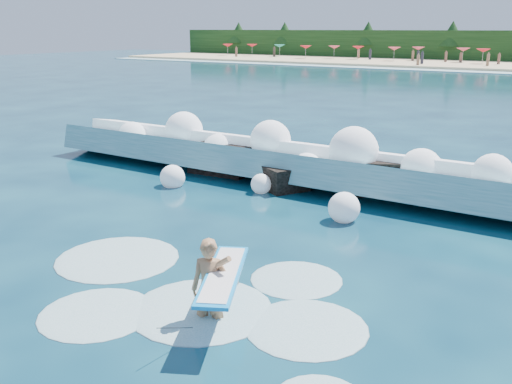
% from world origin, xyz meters
% --- Properties ---
extents(ground, '(200.00, 200.00, 0.00)m').
position_xyz_m(ground, '(0.00, 0.00, 0.00)').
color(ground, '#07243A').
rests_on(ground, ground).
extents(breaking_wave, '(20.01, 3.05, 1.72)m').
position_xyz_m(breaking_wave, '(-1.00, 7.49, 0.60)').
color(breaking_wave, teal).
rests_on(breaking_wave, ground).
extents(rock_cluster, '(8.12, 3.32, 1.35)m').
position_xyz_m(rock_cluster, '(-0.73, 7.20, 0.43)').
color(rock_cluster, black).
rests_on(rock_cluster, ground).
extents(surfer_with_board, '(1.76, 3.04, 1.95)m').
position_xyz_m(surfer_with_board, '(3.38, -2.35, 0.72)').
color(surfer_with_board, '#A8774E').
rests_on(surfer_with_board, ground).
extents(wave_spray, '(15.56, 4.82, 2.36)m').
position_xyz_m(wave_spray, '(-0.83, 7.32, 1.08)').
color(wave_spray, white).
rests_on(wave_spray, ground).
extents(surf_foam, '(8.83, 5.66, 0.15)m').
position_xyz_m(surf_foam, '(2.19, -1.77, 0.00)').
color(surf_foam, silver).
rests_on(surf_foam, ground).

